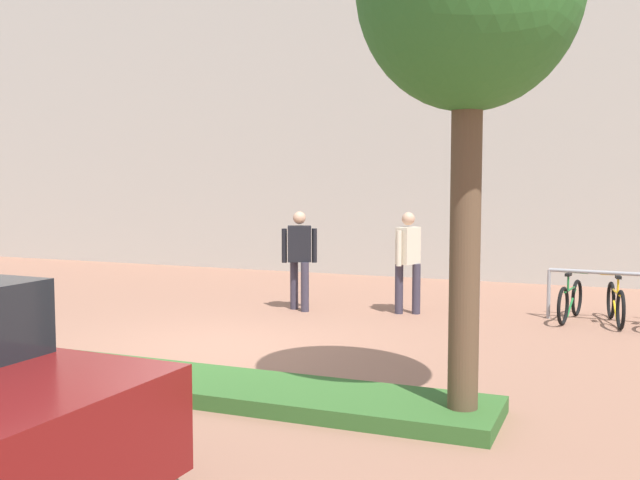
{
  "coord_description": "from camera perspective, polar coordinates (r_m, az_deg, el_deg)",
  "views": [
    {
      "loc": [
        5.02,
        -8.66,
        2.29
      ],
      "look_at": [
        0.94,
        1.41,
        1.39
      ],
      "focal_mm": 41.91,
      "sensor_mm": 36.0,
      "label": 1
    }
  ],
  "objects": [
    {
      "name": "person_suited_navy",
      "position": [
        12.88,
        -1.58,
        -1.07
      ],
      "size": [
        0.56,
        0.39,
        1.72
      ],
      "color": "#383342",
      "rests_on": "ground"
    },
    {
      "name": "person_casual_tan",
      "position": [
        12.63,
        6.73,
        -1.22
      ],
      "size": [
        0.42,
        0.58,
        1.72
      ],
      "color": "#383342",
      "rests_on": "ground"
    },
    {
      "name": "building_facade",
      "position": [
        18.15,
        5.92,
        13.31
      ],
      "size": [
        28.0,
        1.2,
        10.0
      ],
      "primitive_type": "cube",
      "color": "#B2ADA3",
      "rests_on": "ground"
    },
    {
      "name": "bollard_steel",
      "position": [
        12.42,
        11.75,
        -3.87
      ],
      "size": [
        0.16,
        0.16,
        0.9
      ],
      "primitive_type": "cylinder",
      "color": "#ADADB2",
      "rests_on": "ground"
    },
    {
      "name": "planter_strip",
      "position": [
        8.41,
        -11.16,
        -10.57
      ],
      "size": [
        7.0,
        1.1,
        0.16
      ],
      "primitive_type": "cube",
      "color": "#336028",
      "rests_on": "ground"
    },
    {
      "name": "ground_plane",
      "position": [
        10.26,
        -7.91,
        -8.18
      ],
      "size": [
        60.0,
        60.0,
        0.0
      ],
      "primitive_type": "plane",
      "color": "#936651"
    },
    {
      "name": "bike_rack_cluster",
      "position": [
        12.66,
        21.66,
        -4.4
      ],
      "size": [
        2.11,
        1.58,
        0.83
      ],
      "color": "#99999E",
      "rests_on": "ground"
    }
  ]
}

